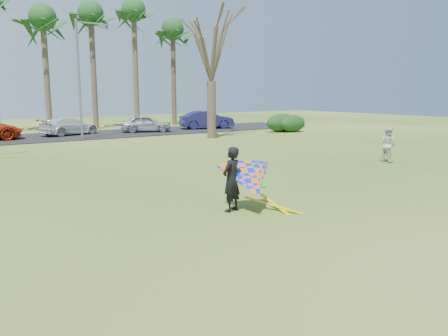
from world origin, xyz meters
TOP-DOWN VIEW (x-y plane):
  - ground at (0.00, 0.00)m, footprint 100.00×100.00m
  - parking_strip at (0.00, 25.00)m, footprint 46.00×7.00m
  - palm_6 at (2.00, 31.00)m, footprint 4.84×4.84m
  - palm_7 at (6.00, 31.00)m, footprint 4.84×4.84m
  - palm_8 at (10.00, 31.00)m, footprint 4.84×4.84m
  - palm_9 at (14.00, 31.00)m, footprint 4.84×4.84m
  - bare_tree_right at (10.00, 18.00)m, footprint 6.27×6.27m
  - streetlight at (2.16, 22.00)m, footprint 2.28×0.18m
  - hedge_near at (17.49, 18.89)m, footprint 3.02×1.37m
  - hedge_far at (18.11, 18.21)m, footprint 2.52×1.19m
  - car_3 at (2.16, 25.61)m, footprint 4.86×3.21m
  - car_4 at (7.97, 24.64)m, footprint 4.31×2.99m
  - car_5 at (13.80, 24.64)m, footprint 4.98×2.82m
  - pedestrian_a at (10.86, 4.23)m, footprint 0.62×0.80m
  - kite_flyer at (0.22, 1.17)m, footprint 2.13×2.39m

SIDE VIEW (x-z plane):
  - ground at x=0.00m, z-range 0.00..0.00m
  - parking_strip at x=0.00m, z-range 0.00..0.06m
  - hedge_far at x=18.11m, z-range 0.00..1.40m
  - car_3 at x=2.16m, z-range 0.06..1.37m
  - car_4 at x=7.97m, z-range 0.06..1.42m
  - hedge_near at x=17.49m, z-range 0.00..1.51m
  - pedestrian_a at x=10.86m, z-range 0.00..1.63m
  - car_5 at x=13.80m, z-range 0.06..1.61m
  - kite_flyer at x=0.22m, z-range -0.16..1.86m
  - streetlight at x=2.16m, z-range 0.46..8.46m
  - bare_tree_right at x=10.00m, z-range 1.96..11.17m
  - palm_6 at x=2.00m, z-range 3.75..14.59m
  - palm_9 at x=14.00m, z-range 3.75..14.59m
  - palm_7 at x=6.00m, z-range 4.08..15.62m
  - palm_8 at x=10.00m, z-range 4.40..16.64m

